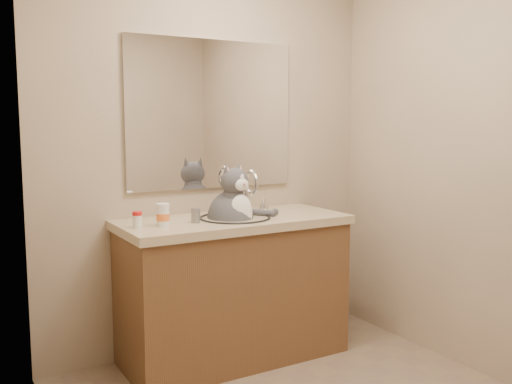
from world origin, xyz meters
TOP-DOWN VIEW (x-y plane):
  - room at (0.00, 0.00)m, footprint 2.22×2.52m
  - vanity at (0.00, 0.96)m, footprint 1.34×0.59m
  - mirror at (0.00, 1.24)m, footprint 1.10×0.02m
  - shower_curtain at (-1.05, 0.10)m, footprint 0.02×1.30m
  - cat at (-0.01, 0.96)m, footprint 0.42×0.34m
  - pill_bottle_redcap at (-0.59, 0.93)m, footprint 0.07×0.07m
  - pill_bottle_orange at (-0.45, 0.92)m, footprint 0.08×0.08m
  - grey_canister at (-0.26, 0.92)m, footprint 0.06×0.06m

SIDE VIEW (x-z plane):
  - vanity at x=0.00m, z-range -0.12..1.00m
  - cat at x=-0.01m, z-range 0.60..1.13m
  - grey_canister at x=-0.26m, z-range 0.85..0.93m
  - pill_bottle_redcap at x=-0.59m, z-range 0.85..0.94m
  - pill_bottle_orange at x=-0.45m, z-range 0.85..0.97m
  - shower_curtain at x=-1.05m, z-range 0.06..2.00m
  - room at x=0.00m, z-range -0.01..2.41m
  - mirror at x=0.00m, z-range 1.00..1.90m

